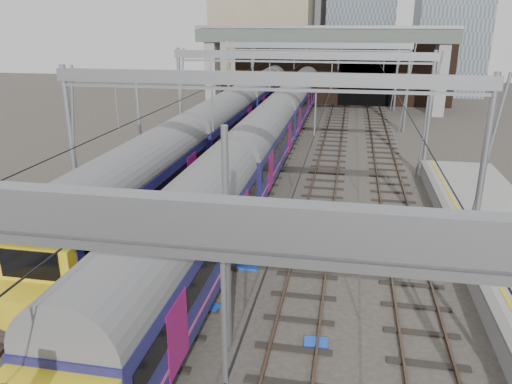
# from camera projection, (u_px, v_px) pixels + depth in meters

# --- Properties ---
(tracks) EXTENTS (14.40, 80.00, 0.22)m
(tracks) POSITION_uv_depth(u_px,v_px,m) (284.00, 204.00, 27.65)
(tracks) COLOR #4C3828
(tracks) RESTS_ON ground
(overhead_line) EXTENTS (16.80, 80.00, 8.00)m
(overhead_line) POSITION_uv_depth(u_px,v_px,m) (300.00, 73.00, 31.56)
(overhead_line) COLOR gray
(overhead_line) RESTS_ON ground
(retaining_wall) EXTENTS (28.00, 2.75, 9.00)m
(retaining_wall) POSITION_uv_depth(u_px,v_px,m) (337.00, 68.00, 60.35)
(retaining_wall) COLOR #2F1F15
(retaining_wall) RESTS_ON ground
(overbridge) EXTENTS (28.00, 3.00, 9.25)m
(overbridge) POSITION_uv_depth(u_px,v_px,m) (323.00, 45.00, 54.13)
(overbridge) COLOR gray
(overbridge) RESTS_ON ground
(train_main) EXTENTS (2.61, 60.36, 4.55)m
(train_main) POSITION_uv_depth(u_px,v_px,m) (278.00, 123.00, 37.65)
(train_main) COLOR black
(train_main) RESTS_ON ground
(train_second) EXTENTS (2.66, 61.43, 4.62)m
(train_second) POSITION_uv_depth(u_px,v_px,m) (243.00, 109.00, 43.76)
(train_second) COLOR black
(train_second) RESTS_ON ground
(equip_cover_a) EXTENTS (0.88, 0.62, 0.10)m
(equip_cover_a) POSITION_uv_depth(u_px,v_px,m) (248.00, 266.00, 20.59)
(equip_cover_a) COLOR blue
(equip_cover_a) RESTS_ON ground
(equip_cover_b) EXTENTS (0.83, 0.63, 0.09)m
(equip_cover_b) POSITION_uv_depth(u_px,v_px,m) (208.00, 307.00, 17.64)
(equip_cover_b) COLOR blue
(equip_cover_b) RESTS_ON ground
(equip_cover_c) EXTENTS (0.77, 0.56, 0.09)m
(equip_cover_c) POSITION_uv_depth(u_px,v_px,m) (316.00, 342.00, 15.71)
(equip_cover_c) COLOR blue
(equip_cover_c) RESTS_ON ground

